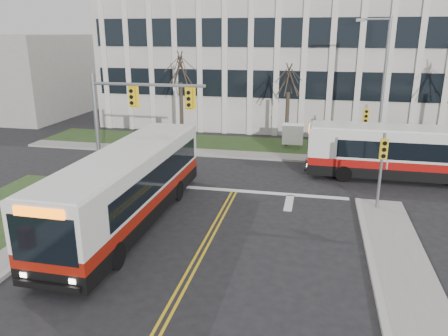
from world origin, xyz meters
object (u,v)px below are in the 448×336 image
streetlight (381,82)px  directory_sign (293,134)px  bus_main (129,188)px  bus_cross (409,155)px

streetlight → directory_sign: 6.96m
streetlight → directory_sign: streetlight is taller
streetlight → bus_main: size_ratio=0.75×
directory_sign → bus_main: (-6.35, -14.32, 0.47)m
bus_main → bus_cross: 15.98m
directory_sign → bus_main: bearing=-113.9°
directory_sign → bus_cross: bearing=-38.0°
bus_main → bus_cross: size_ratio=1.08×
bus_main → streetlight: bearing=48.4°
bus_main → bus_cross: bus_main is taller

